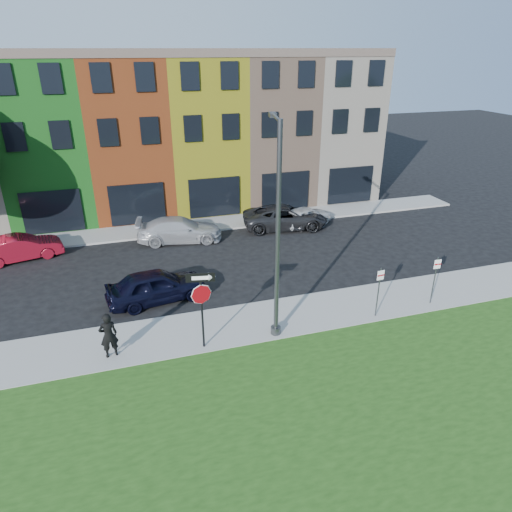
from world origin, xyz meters
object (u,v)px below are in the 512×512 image
object	(u,v)px
stop_sign	(201,296)
sedan_near	(156,286)
man	(108,335)
street_lamp	(277,234)

from	to	relation	value
stop_sign	sedan_near	distance (m)	4.75
stop_sign	sedan_near	world-z (taller)	stop_sign
sedan_near	man	bearing A→B (deg)	142.43
stop_sign	street_lamp	distance (m)	3.55
man	street_lamp	xyz separation A→B (m)	(6.35, -0.22, 3.29)
man	sedan_near	distance (m)	4.37
sedan_near	street_lamp	world-z (taller)	street_lamp
stop_sign	street_lamp	xyz separation A→B (m)	(2.95, 0.23, 1.96)
man	street_lamp	distance (m)	7.15
stop_sign	man	world-z (taller)	stop_sign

